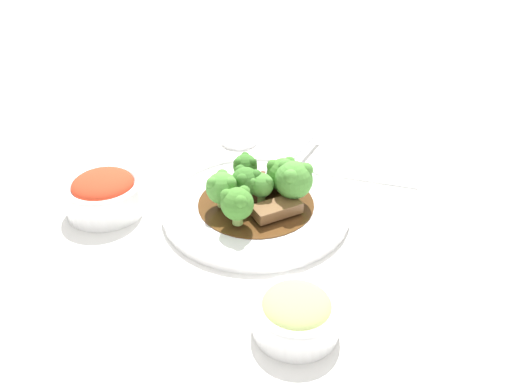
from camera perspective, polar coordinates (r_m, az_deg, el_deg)
ground_plane at (r=0.72m, az=0.00°, el=-2.26°), size 4.00×4.00×0.00m
main_plate at (r=0.72m, az=0.00°, el=-1.60°), size 0.27×0.27×0.02m
beef_strip_0 at (r=0.74m, az=0.56°, el=0.63°), size 0.03×0.07×0.01m
beef_strip_1 at (r=0.74m, az=-2.47°, el=0.54°), size 0.04×0.05×0.01m
beef_strip_2 at (r=0.68m, az=2.40°, el=-1.95°), size 0.06×0.07×0.02m
broccoli_floret_0 at (r=0.69m, az=0.50°, el=0.71°), size 0.03×0.03×0.05m
broccoli_floret_1 at (r=0.70m, az=4.33°, el=1.47°), size 0.05×0.05×0.06m
broccoli_floret_2 at (r=0.65m, az=-2.15°, el=-1.30°), size 0.04×0.04×0.05m
broccoli_floret_3 at (r=0.69m, az=-3.90°, el=0.53°), size 0.05×0.05×0.05m
broccoli_floret_4 at (r=0.70m, az=-1.21°, el=1.23°), size 0.04×0.04×0.05m
broccoli_floret_5 at (r=0.72m, az=3.10°, el=2.09°), size 0.05×0.05×0.05m
broccoli_floret_6 at (r=0.74m, az=-1.24°, el=3.02°), size 0.04×0.04×0.05m
serving_spoon at (r=0.77m, az=2.71°, el=2.39°), size 0.05×0.22×0.01m
side_bowl_kimchi at (r=0.74m, az=-16.92°, el=-0.12°), size 0.11×0.11×0.06m
side_bowl_appetizer at (r=0.54m, az=4.61°, el=-13.64°), size 0.09×0.09×0.05m
sauce_dish at (r=0.91m, az=-1.95°, el=6.10°), size 0.07×0.07×0.01m
paper_napkin at (r=0.86m, az=13.53°, el=2.96°), size 0.16×0.13×0.01m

